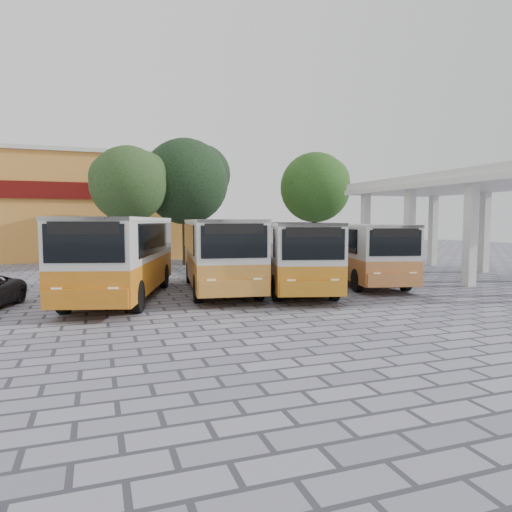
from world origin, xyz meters
name	(u,v)px	position (x,y,z in m)	size (l,w,h in m)	color
ground	(339,303)	(0.00, 0.00, 0.00)	(90.00, 90.00, 0.00)	slate
terminal_shelter	(480,184)	(10.50, 4.00, 4.91)	(6.80, 15.80, 5.40)	silver
shophouse_block	(62,207)	(-11.00, 25.99, 4.16)	(20.40, 10.40, 8.30)	orange
bus_far_left	(121,252)	(-7.48, 3.60, 1.82)	(5.02, 9.26, 3.15)	orange
bus_centre_left	(220,250)	(-3.38, 4.32, 1.78)	(3.74, 8.82, 3.07)	#C7812E
bus_centre_right	(294,251)	(-0.31, 3.32, 1.70)	(4.49, 8.63, 2.94)	orange
bus_far_right	(362,249)	(3.70, 4.31, 1.65)	(4.18, 8.34, 2.86)	#C77739
tree_left	(129,182)	(-6.37, 14.64, 5.41)	(4.93, 4.69, 7.62)	#47321C
tree_middle	(186,179)	(-2.53, 16.34, 5.86)	(6.08, 5.79, 8.57)	#3C2A1C
tree_right	(316,185)	(6.78, 15.44, 5.60)	(5.32, 5.07, 7.97)	#392812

